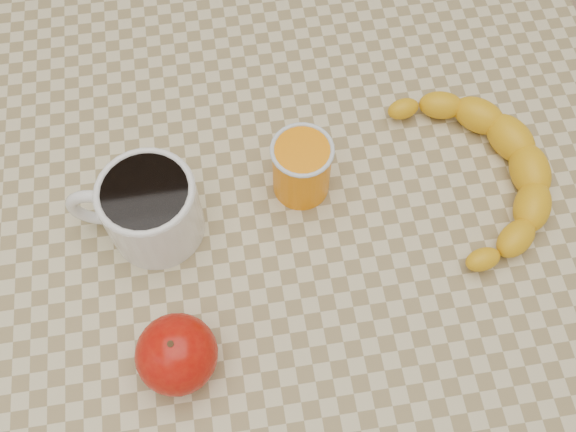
{
  "coord_description": "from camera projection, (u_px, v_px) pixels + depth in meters",
  "views": [
    {
      "loc": [
        -0.05,
        -0.29,
        1.35
      ],
      "look_at": [
        0.0,
        0.0,
        0.77
      ],
      "focal_mm": 40.0,
      "sensor_mm": 36.0,
      "label": 1
    }
  ],
  "objects": [
    {
      "name": "ground",
      "position": [
        288.0,
        381.0,
        1.33
      ],
      "size": [
        3.0,
        3.0,
        0.0
      ],
      "primitive_type": "plane",
      "color": "tan",
      "rests_on": "ground"
    },
    {
      "name": "banana",
      "position": [
        478.0,
        172.0,
        0.67
      ],
      "size": [
        0.18,
        0.26,
        0.04
      ],
      "primitive_type": null,
      "rotation": [
        0.0,
        0.0,
        0.01
      ],
      "color": "gold",
      "rests_on": "table"
    },
    {
      "name": "coffee_mug",
      "position": [
        148.0,
        208.0,
        0.62
      ],
      "size": [
        0.14,
        0.11,
        0.08
      ],
      "color": "white",
      "rests_on": "table"
    },
    {
      "name": "apple",
      "position": [
        177.0,
        354.0,
        0.57
      ],
      "size": [
        0.08,
        0.08,
        0.07
      ],
      "color": "#A10905",
      "rests_on": "table"
    },
    {
      "name": "table",
      "position": [
        288.0,
        257.0,
        0.74
      ],
      "size": [
        0.8,
        0.8,
        0.75
      ],
      "color": "#CABB8F",
      "rests_on": "ground"
    },
    {
      "name": "orange_juice_glass",
      "position": [
        302.0,
        167.0,
        0.65
      ],
      "size": [
        0.06,
        0.06,
        0.07
      ],
      "color": "orange",
      "rests_on": "table"
    }
  ]
}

